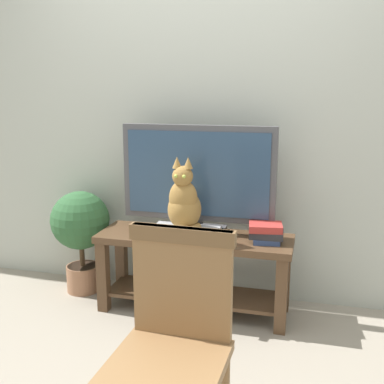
{
  "coord_description": "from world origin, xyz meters",
  "views": [
    {
      "loc": [
        0.72,
        -2.17,
        1.47
      ],
      "look_at": [
        -0.0,
        0.59,
        0.82
      ],
      "focal_mm": 43.94,
      "sensor_mm": 36.0,
      "label": 1
    }
  ],
  "objects_px": {
    "cat": "(184,202)",
    "book_stack": "(266,233)",
    "wooden_chair": "(174,335)",
    "tv_stand": "(194,260)",
    "tv": "(197,177)",
    "potted_plant": "(81,228)",
    "media_box": "(185,234)"
  },
  "relations": [
    {
      "from": "tv",
      "to": "wooden_chair",
      "type": "bearing_deg",
      "value": -79.51
    },
    {
      "from": "wooden_chair",
      "to": "tv_stand",
      "type": "bearing_deg",
      "value": 101.18
    },
    {
      "from": "potted_plant",
      "to": "media_box",
      "type": "bearing_deg",
      "value": -12.45
    },
    {
      "from": "book_stack",
      "to": "cat",
      "type": "bearing_deg",
      "value": -170.37
    },
    {
      "from": "wooden_chair",
      "to": "book_stack",
      "type": "distance_m",
      "value": 1.28
    },
    {
      "from": "media_box",
      "to": "book_stack",
      "type": "height_order",
      "value": "book_stack"
    },
    {
      "from": "media_box",
      "to": "book_stack",
      "type": "bearing_deg",
      "value": 8.1
    },
    {
      "from": "cat",
      "to": "potted_plant",
      "type": "xyz_separation_m",
      "value": [
        -0.83,
        0.2,
        -0.29
      ]
    },
    {
      "from": "tv",
      "to": "book_stack",
      "type": "relative_size",
      "value": 4.48
    },
    {
      "from": "book_stack",
      "to": "potted_plant",
      "type": "height_order",
      "value": "potted_plant"
    },
    {
      "from": "media_box",
      "to": "book_stack",
      "type": "distance_m",
      "value": 0.51
    },
    {
      "from": "tv_stand",
      "to": "book_stack",
      "type": "distance_m",
      "value": 0.52
    },
    {
      "from": "tv_stand",
      "to": "wooden_chair",
      "type": "bearing_deg",
      "value": -78.82
    },
    {
      "from": "cat",
      "to": "potted_plant",
      "type": "distance_m",
      "value": 0.9
    },
    {
      "from": "media_box",
      "to": "wooden_chair",
      "type": "height_order",
      "value": "wooden_chair"
    },
    {
      "from": "tv_stand",
      "to": "wooden_chair",
      "type": "distance_m",
      "value": 1.32
    },
    {
      "from": "tv_stand",
      "to": "media_box",
      "type": "bearing_deg",
      "value": -114.79
    },
    {
      "from": "cat",
      "to": "book_stack",
      "type": "height_order",
      "value": "cat"
    },
    {
      "from": "cat",
      "to": "wooden_chair",
      "type": "bearing_deg",
      "value": -76.14
    },
    {
      "from": "media_box",
      "to": "potted_plant",
      "type": "distance_m",
      "value": 0.85
    },
    {
      "from": "media_box",
      "to": "wooden_chair",
      "type": "relative_size",
      "value": 0.45
    },
    {
      "from": "tv",
      "to": "wooden_chair",
      "type": "relative_size",
      "value": 1.07
    },
    {
      "from": "tv_stand",
      "to": "media_box",
      "type": "xyz_separation_m",
      "value": [
        -0.04,
        -0.09,
        0.2
      ]
    },
    {
      "from": "wooden_chair",
      "to": "book_stack",
      "type": "relative_size",
      "value": 4.19
    },
    {
      "from": "tv",
      "to": "cat",
      "type": "relative_size",
      "value": 2.18
    },
    {
      "from": "cat",
      "to": "wooden_chair",
      "type": "xyz_separation_m",
      "value": [
        0.29,
        -1.18,
        -0.21
      ]
    },
    {
      "from": "tv",
      "to": "cat",
      "type": "xyz_separation_m",
      "value": [
        -0.04,
        -0.19,
        -0.13
      ]
    },
    {
      "from": "wooden_chair",
      "to": "cat",
      "type": "bearing_deg",
      "value": 103.86
    },
    {
      "from": "tv_stand",
      "to": "potted_plant",
      "type": "distance_m",
      "value": 0.88
    },
    {
      "from": "potted_plant",
      "to": "tv_stand",
      "type": "bearing_deg",
      "value": -6.4
    },
    {
      "from": "cat",
      "to": "wooden_chair",
      "type": "distance_m",
      "value": 1.23
    },
    {
      "from": "cat",
      "to": "book_stack",
      "type": "relative_size",
      "value": 2.05
    }
  ]
}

